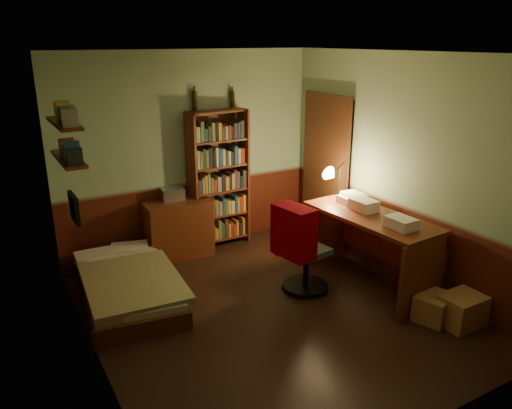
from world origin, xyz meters
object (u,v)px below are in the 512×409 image
bed (128,277)px  desk (369,250)px  dresser (179,229)px  mini_stereo (172,194)px  office_chair (307,242)px  desk_lamp (341,168)px  cardboard_box_a (462,310)px  bookshelf (219,180)px  cardboard_box_b (434,307)px

bed → desk: 2.70m
dresser → bed: bearing=-136.4°
mini_stereo → office_chair: size_ratio=0.25×
bed → desk: size_ratio=1.08×
dresser → mini_stereo: size_ratio=2.97×
desk_lamp → office_chair: desk_lamp is taller
dresser → cardboard_box_a: (1.82, -2.96, -0.21)m
bookshelf → desk_lamp: 1.63m
mini_stereo → cardboard_box_a: bearing=-53.5°
bed → cardboard_box_b: 3.23m
desk_lamp → cardboard_box_b: bearing=-117.8°
desk → desk_lamp: bearing=73.1°
office_chair → cardboard_box_a: bearing=-65.2°
desk → desk_lamp: 1.12m
dresser → mini_stereo: 0.46m
office_chair → cardboard_box_b: size_ratio=3.02×
bed → dresser: (0.90, 0.79, 0.11)m
dresser → bookshelf: bearing=9.9°
bed → cardboard_box_a: (2.72, -2.17, -0.10)m
desk → office_chair: (-0.69, 0.26, 0.15)m
bookshelf → desk: size_ratio=1.16×
desk_lamp → cardboard_box_a: desk_lamp is taller
desk_lamp → bed: bearing=150.8°
bed → desk: (2.49, -1.04, 0.17)m
bookshelf → cardboard_box_a: (1.19, -3.05, -0.77)m
dresser → mini_stereo: mini_stereo is taller
bed → cardboard_box_b: size_ratio=4.56×
bed → cardboard_box_b: (2.56, -1.96, -0.12)m
dresser → office_chair: (0.90, -1.58, 0.20)m
mini_stereo → dresser: bearing=-78.1°
office_chair → bed: bearing=147.9°
dresser → cardboard_box_b: dresser is taller
mini_stereo → desk: size_ratio=0.18×
cardboard_box_a → bookshelf: bearing=111.3°
bed → cardboard_box_b: bed is taller
cardboard_box_a → cardboard_box_b: size_ratio=1.11×
dresser → desk_lamp: 2.21m
mini_stereo → bed: bearing=-128.2°
bed → office_chair: office_chair is taller
bed → office_chair: bearing=-15.8°
office_chair → cardboard_box_a: 1.71m
bed → bookshelf: bearing=37.5°
mini_stereo → bookshelf: size_ratio=0.15×
office_chair → desk: bearing=-29.5°
bookshelf → desk_lamp: bearing=-52.4°
bookshelf → office_chair: bookshelf is taller
desk_lamp → cardboard_box_b: desk_lamp is taller
bed → cardboard_box_a: bearing=-31.0°
desk → cardboard_box_a: desk is taller
dresser → cardboard_box_a: 3.48m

